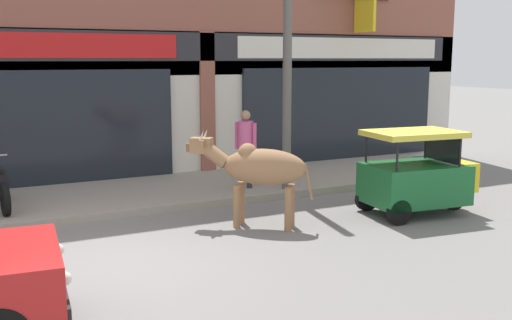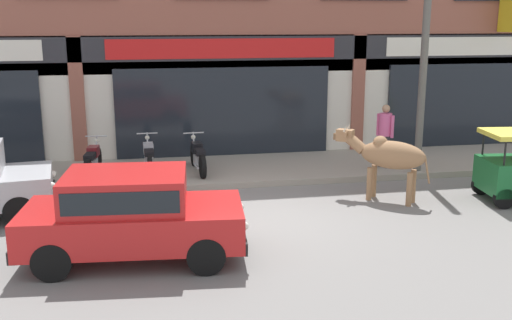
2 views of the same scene
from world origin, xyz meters
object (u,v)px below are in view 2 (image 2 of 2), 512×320
object	(u,v)px
utility_pole	(424,53)
motorcycle_0	(93,160)
motorcycle_1	(149,157)
pedestrian	(385,129)
cow	(388,155)
motorcycle_2	(198,156)
car_1	(131,212)

from	to	relation	value
utility_pole	motorcycle_0	bearing A→B (deg)	173.37
motorcycle_0	motorcycle_1	size ratio (longest dim) A/B	1.00
motorcycle_0	pedestrian	size ratio (longest dim) A/B	1.13
motorcycle_0	utility_pole	distance (m)	8.32
motorcycle_0	utility_pole	size ratio (longest dim) A/B	0.31
cow	motorcycle_0	xyz separation A→B (m)	(-6.32, 2.71, -0.47)
motorcycle_2	pedestrian	bearing A→B (deg)	-5.33
motorcycle_1	car_1	bearing A→B (deg)	-93.86
motorcycle_0	utility_pole	world-z (taller)	utility_pole
cow	car_1	distance (m)	5.81
car_1	cow	bearing A→B (deg)	23.08
motorcycle_0	pedestrian	bearing A→B (deg)	-3.66
motorcycle_1	motorcycle_2	size ratio (longest dim) A/B	1.00
car_1	motorcycle_1	world-z (taller)	car_1
utility_pole	motorcycle_2	bearing A→B (deg)	170.56
pedestrian	utility_pole	size ratio (longest dim) A/B	0.28
pedestrian	utility_pole	world-z (taller)	utility_pole
car_1	motorcycle_1	xyz separation A→B (m)	(0.35, 5.11, -0.28)
motorcycle_1	utility_pole	distance (m)	7.09
cow	motorcycle_1	bearing A→B (deg)	150.39
motorcycle_0	motorcycle_1	world-z (taller)	same
cow	pedestrian	size ratio (longest dim) A/B	1.10
pedestrian	motorcycle_0	bearing A→B (deg)	176.34
car_1	motorcycle_0	bearing A→B (deg)	101.10
motorcycle_2	pedestrian	xyz separation A→B (m)	(4.67, -0.44, 0.60)
motorcycle_0	motorcycle_1	distance (m)	1.33
motorcycle_2	utility_pole	distance (m)	5.99
cow	pedestrian	bearing A→B (deg)	69.06
pedestrian	car_1	bearing A→B (deg)	-143.87
cow	motorcycle_2	xyz separation A→B (m)	(-3.81, 2.69, -0.47)
pedestrian	utility_pole	bearing A→B (deg)	-33.07
motorcycle_2	pedestrian	world-z (taller)	pedestrian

